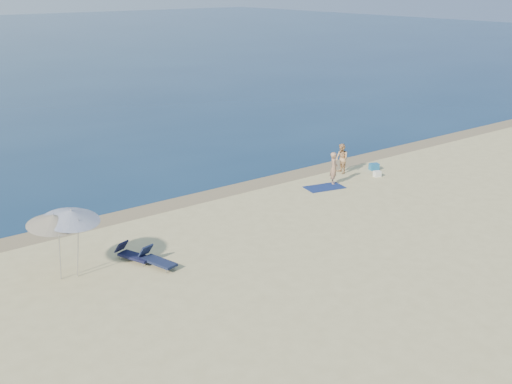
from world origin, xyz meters
TOP-DOWN VIEW (x-y plane):
  - wet_sand_strip at (0.00, 19.40)m, footprint 240.00×1.60m
  - person_left at (4.12, 16.99)m, footprint 0.69×0.70m
  - person_right at (5.73, 18.06)m, footprint 0.78×0.90m
  - beach_towel at (3.33, 16.80)m, footprint 2.10×1.47m
  - white_bag at (6.77, 16.46)m, footprint 0.42×0.39m
  - blue_cooler at (7.58, 17.41)m, footprint 0.58×0.50m
  - umbrella_near at (-10.24, 15.08)m, footprint 2.46×2.48m
  - umbrella_far at (-10.80, 15.18)m, footprint 1.97×1.99m
  - lounger_left at (-8.15, 14.90)m, footprint 0.95×1.56m
  - lounger_right at (-7.69, 13.94)m, footprint 0.86×1.62m

SIDE VIEW (x-z plane):
  - wet_sand_strip at x=0.00m, z-range 0.00..0.00m
  - beach_towel at x=3.33m, z-range 0.00..0.03m
  - white_bag at x=6.77m, z-range 0.00..0.30m
  - blue_cooler at x=7.58m, z-range 0.00..0.35m
  - lounger_left at x=-8.15m, z-range -0.09..0.57m
  - lounger_right at x=-7.69m, z-range -0.09..0.59m
  - person_right at x=5.73m, z-range 0.00..1.58m
  - person_left at x=4.12m, z-range 0.00..1.63m
  - umbrella_far at x=-10.80m, z-range 0.91..3.37m
  - umbrella_near at x=-10.24m, z-range 0.92..3.48m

